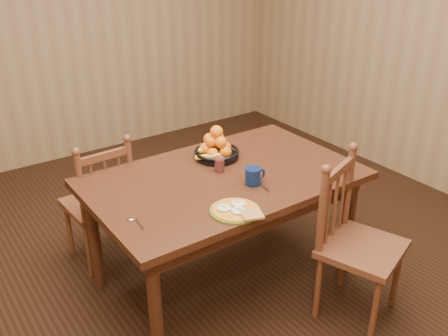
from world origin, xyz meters
TOP-DOWN VIEW (x-y plane):
  - room at (0.00, 0.00)m, footprint 4.52×5.02m
  - dining_table at (0.00, 0.00)m, footprint 1.60×1.00m
  - chair_far at (-0.55, 0.65)m, footprint 0.43×0.41m
  - chair_near at (0.44, -0.68)m, footprint 0.55×0.54m
  - breakfast_plate at (-0.20, -0.39)m, footprint 0.26×0.30m
  - fork at (0.11, -0.22)m, footprint 0.05×0.18m
  - spoon at (-0.67, -0.16)m, footprint 0.05×0.16m
  - coffee_mug at (0.08, -0.19)m, footprint 0.13×0.09m
  - juice_glass at (0.01, 0.07)m, footprint 0.06×0.06m
  - fruit_bowl at (0.11, 0.24)m, footprint 0.29×0.29m

SIDE VIEW (x-z plane):
  - chair_far at x=-0.55m, z-range -0.01..0.89m
  - chair_near at x=0.44m, z-range -0.01..0.95m
  - dining_table at x=0.00m, z-range 0.29..1.04m
  - fork at x=0.11m, z-range 0.75..0.76m
  - spoon at x=-0.67m, z-range 0.75..0.76m
  - breakfast_plate at x=-0.20m, z-range 0.74..0.78m
  - juice_glass at x=0.01m, z-range 0.75..0.84m
  - coffee_mug at x=0.08m, z-range 0.75..0.85m
  - fruit_bowl at x=0.11m, z-range 0.71..0.93m
  - room at x=0.00m, z-range -0.01..2.71m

